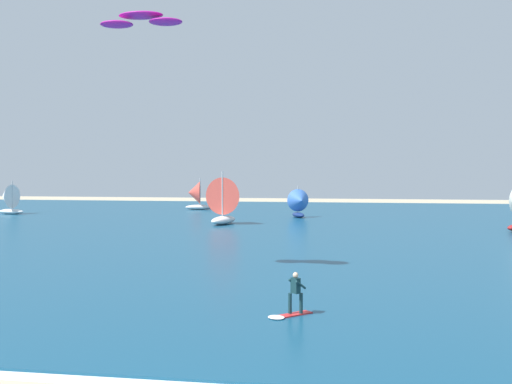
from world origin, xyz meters
TOP-DOWN VIEW (x-y plane):
  - ocean at (0.00, 49.12)m, footprint 160.00×90.00m
  - shoreline_foam at (0.30, 4.15)m, footprint 69.30×1.35m
  - kitesurfer at (2.57, 11.54)m, footprint 1.78×1.78m
  - kite at (-6.22, 18.95)m, footprint 4.60×1.65m
  - sailboat_center_horizon at (-1.34, 59.25)m, footprint 3.04×3.39m
  - sailboat_mid_right at (-17.47, 71.23)m, footprint 4.03×3.50m
  - sailboat_leading at (-39.11, 58.99)m, footprint 3.75×3.22m
  - sailboat_heeled_over at (-8.29, 49.87)m, footprint 4.28×4.90m

SIDE VIEW (x-z plane):
  - shoreline_foam at x=0.30m, z-range 0.00..0.01m
  - ocean at x=0.00m, z-range 0.00..0.10m
  - kitesurfer at x=2.57m, z-range -0.13..1.54m
  - sailboat_center_horizon at x=-1.34m, z-range -0.06..3.76m
  - sailboat_leading at x=-39.11m, z-range -0.08..4.21m
  - sailboat_mid_right at x=-17.47m, z-range -0.09..4.48m
  - sailboat_heeled_over at x=-8.29m, z-range -0.13..5.39m
  - kite at x=-6.22m, z-range 13.35..14.04m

